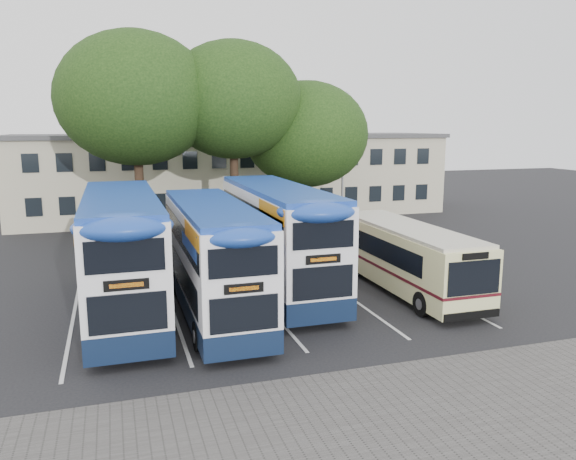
# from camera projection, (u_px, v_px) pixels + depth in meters

# --- Properties ---
(ground) EXTENTS (120.00, 120.00, 0.00)m
(ground) POSITION_uv_depth(u_px,v_px,m) (409.00, 334.00, 18.63)
(ground) COLOR black
(ground) RESTS_ON ground
(paving_strip) EXTENTS (40.00, 6.00, 0.01)m
(paving_strip) POSITION_uv_depth(u_px,v_px,m) (440.00, 416.00, 13.35)
(paving_strip) COLOR #595654
(paving_strip) RESTS_ON ground
(bay_lines) EXTENTS (14.12, 11.00, 0.01)m
(bay_lines) POSITION_uv_depth(u_px,v_px,m) (261.00, 300.00, 22.21)
(bay_lines) COLOR silver
(bay_lines) RESTS_ON ground
(depot_building) EXTENTS (32.40, 8.40, 6.20)m
(depot_building) POSITION_uv_depth(u_px,v_px,m) (235.00, 174.00, 43.37)
(depot_building) COLOR #C1B99B
(depot_building) RESTS_ON ground
(lamp_post) EXTENTS (0.25, 1.05, 9.06)m
(lamp_post) POSITION_uv_depth(u_px,v_px,m) (343.00, 152.00, 38.20)
(lamp_post) COLOR gray
(lamp_post) RESTS_ON ground
(tree_left) EXTENTS (8.64, 8.64, 11.96)m
(tree_left) POSITION_uv_depth(u_px,v_px,m) (135.00, 99.00, 30.80)
(tree_left) COLOR black
(tree_left) RESTS_ON ground
(tree_mid) EXTENTS (7.97, 7.97, 11.67)m
(tree_mid) POSITION_uv_depth(u_px,v_px,m) (233.00, 100.00, 32.46)
(tree_mid) COLOR black
(tree_mid) RESTS_ON ground
(tree_right) EXTENTS (7.82, 7.82, 9.60)m
(tree_right) POSITION_uv_depth(u_px,v_px,m) (306.00, 134.00, 35.31)
(tree_right) COLOR black
(tree_right) RESTS_ON ground
(bus_dd_left) EXTENTS (2.57, 10.59, 4.41)m
(bus_dd_left) POSITION_uv_depth(u_px,v_px,m) (122.00, 249.00, 20.23)
(bus_dd_left) COLOR #0F1D39
(bus_dd_left) RESTS_ON ground
(bus_dd_mid) EXTENTS (2.38, 9.84, 4.10)m
(bus_dd_mid) POSITION_uv_depth(u_px,v_px,m) (213.00, 254.00, 20.19)
(bus_dd_mid) COLOR #0F1D39
(bus_dd_mid) RESTS_ON ground
(bus_dd_right) EXTENTS (2.55, 10.52, 4.38)m
(bus_dd_right) POSITION_uv_depth(u_px,v_px,m) (277.00, 234.00, 23.22)
(bus_dd_right) COLOR #0F1D39
(bus_dd_right) RESTS_ON ground
(bus_single) EXTENTS (2.35, 9.24, 2.75)m
(bus_single) POSITION_uv_depth(u_px,v_px,m) (405.00, 253.00, 23.40)
(bus_single) COLOR #EFEC9F
(bus_single) RESTS_ON ground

